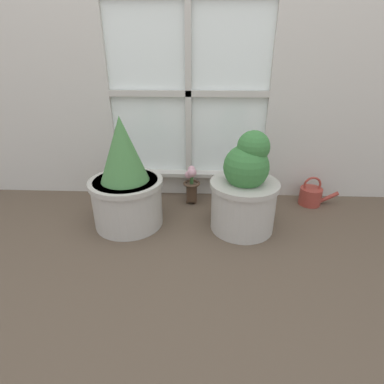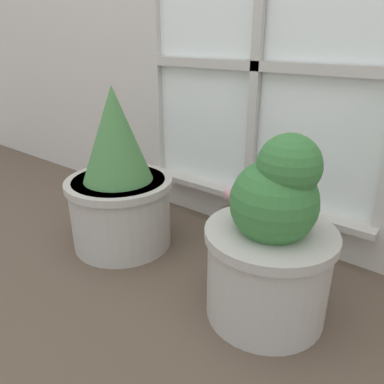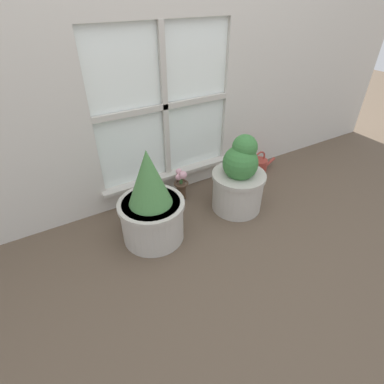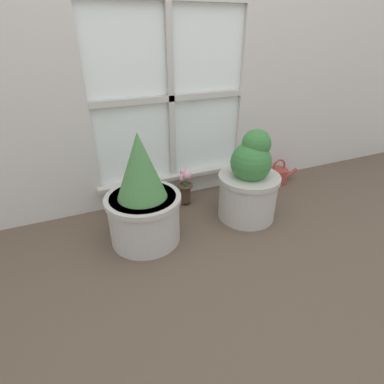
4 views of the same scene
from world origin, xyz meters
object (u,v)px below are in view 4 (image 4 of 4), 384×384
object	(u,v)px
potted_plant_right	(249,183)
watering_can	(278,175)
potted_plant_left	(143,200)
flower_vase	(185,185)

from	to	relation	value
potted_plant_right	watering_can	size ratio (longest dim) A/B	2.23
potted_plant_left	watering_can	xyz separation A→B (m)	(1.09, 0.28, -0.19)
potted_plant_right	watering_can	world-z (taller)	potted_plant_right
potted_plant_left	flower_vase	world-z (taller)	potted_plant_left
potted_plant_right	watering_can	bearing A→B (deg)	32.82
watering_can	flower_vase	bearing A→B (deg)	-178.48
potted_plant_right	watering_can	xyz separation A→B (m)	(0.46, 0.30, -0.17)
potted_plant_right	potted_plant_left	bearing A→B (deg)	178.41
watering_can	potted_plant_left	bearing A→B (deg)	-165.59
flower_vase	potted_plant_right	bearing A→B (deg)	-43.67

